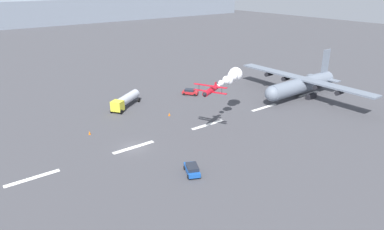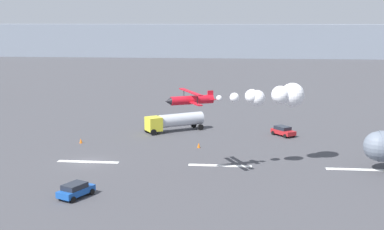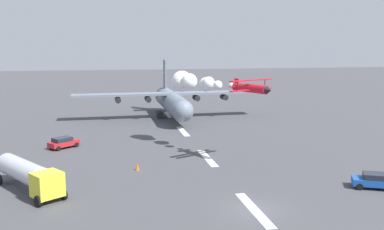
% 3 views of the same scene
% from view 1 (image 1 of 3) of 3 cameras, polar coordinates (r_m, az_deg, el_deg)
% --- Properties ---
extents(ground_plane, '(440.00, 440.00, 0.00)m').
position_cam_1_polar(ground_plane, '(63.08, -9.49, -5.22)').
color(ground_plane, '#424247').
rests_on(ground_plane, ground).
extents(runway_stripe_3, '(8.00, 0.90, 0.01)m').
position_cam_1_polar(runway_stripe_3, '(58.35, -24.59, -9.35)').
color(runway_stripe_3, white).
rests_on(runway_stripe_3, ground).
extents(runway_stripe_4, '(8.00, 0.90, 0.01)m').
position_cam_1_polar(runway_stripe_4, '(63.08, -9.49, -5.21)').
color(runway_stripe_4, white).
rests_on(runway_stripe_4, ground).
extents(runway_stripe_5, '(8.00, 0.90, 0.01)m').
position_cam_1_polar(runway_stripe_5, '(71.66, 2.60, -1.58)').
color(runway_stripe_5, white).
rests_on(runway_stripe_5, ground).
extents(runway_stripe_6, '(8.00, 0.90, 0.01)m').
position_cam_1_polar(runway_stripe_6, '(82.92, 11.73, 1.22)').
color(runway_stripe_6, white).
rests_on(runway_stripe_6, ground).
extents(runway_stripe_7, '(8.00, 0.90, 0.01)m').
position_cam_1_polar(runway_stripe_7, '(95.90, 18.54, 3.30)').
color(runway_stripe_7, white).
rests_on(runway_stripe_7, ground).
extents(cargo_transport_plane, '(24.02, 37.66, 10.98)m').
position_cam_1_polar(cargo_transport_plane, '(90.93, 17.13, 4.70)').
color(cargo_transport_plane, slate).
rests_on(cargo_transport_plane, ground).
extents(stunt_biplane_red, '(16.52, 10.52, 2.96)m').
position_cam_1_polar(stunt_biplane_red, '(72.59, 6.28, 6.09)').
color(stunt_biplane_red, red).
extents(fuel_tanker_truck, '(9.51, 7.62, 2.90)m').
position_cam_1_polar(fuel_tanker_truck, '(82.20, -10.81, 2.41)').
color(fuel_tanker_truck, yellow).
rests_on(fuel_tanker_truck, ground).
extents(followme_car_yellow, '(3.33, 4.42, 1.52)m').
position_cam_1_polar(followme_car_yellow, '(53.90, 0.01, -8.81)').
color(followme_car_yellow, '#194CA5').
rests_on(followme_car_yellow, ground).
extents(airport_staff_sedan, '(3.90, 4.28, 1.52)m').
position_cam_1_polar(airport_staff_sedan, '(90.00, -0.32, 3.83)').
color(airport_staff_sedan, '#B21E23').
rests_on(airport_staff_sedan, ground).
extents(traffic_cone_near, '(0.44, 0.44, 0.75)m').
position_cam_1_polar(traffic_cone_near, '(69.80, -16.38, -2.80)').
color(traffic_cone_near, orange).
rests_on(traffic_cone_near, ground).
extents(traffic_cone_far, '(0.44, 0.44, 0.75)m').
position_cam_1_polar(traffic_cone_far, '(76.26, -3.73, 0.14)').
color(traffic_cone_far, orange).
rests_on(traffic_cone_far, ground).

